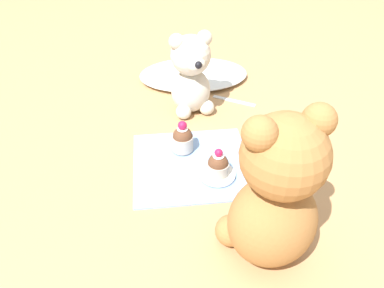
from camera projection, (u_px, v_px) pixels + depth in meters
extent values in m
plane|color=tan|center=(192.00, 165.00, 0.80)|extent=(4.00, 4.00, 0.00)
cube|color=#7A9ED1|center=(192.00, 164.00, 0.80)|extent=(0.25, 0.24, 0.01)
ellipsoid|color=white|center=(194.00, 74.00, 1.11)|extent=(0.32, 0.22, 0.03)
ellipsoid|color=beige|center=(191.00, 91.00, 0.94)|extent=(0.12, 0.11, 0.11)
sphere|color=beige|center=(191.00, 55.00, 0.88)|extent=(0.10, 0.10, 0.10)
ellipsoid|color=beige|center=(196.00, 64.00, 0.86)|extent=(0.05, 0.05, 0.04)
sphere|color=black|center=(198.00, 65.00, 0.84)|extent=(0.02, 0.02, 0.02)
sphere|color=beige|center=(177.00, 42.00, 0.85)|extent=(0.04, 0.04, 0.04)
sphere|color=beige|center=(204.00, 38.00, 0.87)|extent=(0.04, 0.04, 0.04)
sphere|color=beige|center=(182.00, 112.00, 0.93)|extent=(0.04, 0.04, 0.04)
sphere|color=beige|center=(207.00, 107.00, 0.95)|extent=(0.04, 0.04, 0.04)
ellipsoid|color=#A3703D|center=(272.00, 221.00, 0.57)|extent=(0.16, 0.15, 0.16)
sphere|color=#A3703D|center=(284.00, 156.00, 0.49)|extent=(0.12, 0.12, 0.12)
ellipsoid|color=#A3703D|center=(266.00, 140.00, 0.53)|extent=(0.07, 0.06, 0.05)
sphere|color=black|center=(259.00, 128.00, 0.55)|extent=(0.02, 0.02, 0.02)
sphere|color=#A3703D|center=(319.00, 120.00, 0.48)|extent=(0.05, 0.05, 0.05)
sphere|color=#A3703D|center=(260.00, 134.00, 0.45)|extent=(0.05, 0.05, 0.05)
sphere|color=#A3703D|center=(278.00, 216.00, 0.65)|extent=(0.05, 0.05, 0.05)
sphere|color=#A3703D|center=(231.00, 231.00, 0.62)|extent=(0.05, 0.05, 0.05)
cylinder|color=#B2ADA3|center=(183.00, 143.00, 0.82)|extent=(0.05, 0.05, 0.04)
sphere|color=brown|center=(183.00, 136.00, 0.81)|extent=(0.04, 0.04, 0.04)
cylinder|color=white|center=(182.00, 129.00, 0.80)|extent=(0.02, 0.02, 0.00)
sphere|color=#B71947|center=(182.00, 125.00, 0.79)|extent=(0.02, 0.02, 0.02)
cylinder|color=white|center=(217.00, 174.00, 0.76)|extent=(0.07, 0.07, 0.01)
cylinder|color=#B2ADA3|center=(218.00, 168.00, 0.75)|extent=(0.04, 0.04, 0.03)
sphere|color=brown|center=(218.00, 163.00, 0.74)|extent=(0.04, 0.04, 0.04)
cylinder|color=white|center=(218.00, 156.00, 0.73)|extent=(0.02, 0.02, 0.00)
sphere|color=#B71947|center=(219.00, 153.00, 0.73)|extent=(0.02, 0.02, 0.02)
cube|color=silver|center=(234.00, 100.00, 1.01)|extent=(0.11, 0.07, 0.01)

